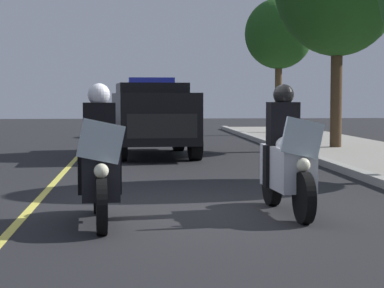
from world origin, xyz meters
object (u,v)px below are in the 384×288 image
Objects in this scene: police_motorcycle_lead_right at (287,161)px; police_suv at (152,115)px; police_motorcycle_lead_left at (100,166)px; tree_behind_suv at (279,34)px.

police_motorcycle_lead_right is 0.43× the size of police_suv.
police_motorcycle_lead_right is at bearing 101.44° from police_motorcycle_lead_left.
police_motorcycle_lead_right is 19.83m from tree_behind_suv.
tree_behind_suv is (-9.74, 5.38, 2.98)m from police_suv.
tree_behind_suv is (-19.66, 6.29, 3.35)m from police_motorcycle_lead_left.
police_motorcycle_lead_left is 20.91m from tree_behind_suv.
police_suv reaches higher than police_motorcycle_lead_right.
police_motorcycle_lead_left is at bearing -17.74° from tree_behind_suv.
tree_behind_suv reaches higher than police_motorcycle_lead_right.
police_motorcycle_lead_left and police_motorcycle_lead_right have the same top height.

